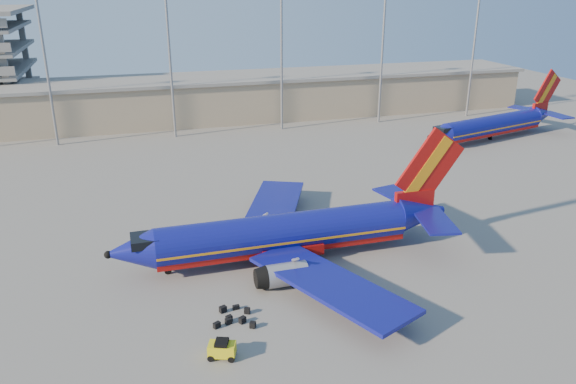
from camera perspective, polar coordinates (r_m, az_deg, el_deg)
name	(u,v)px	position (r m, az deg, el deg)	size (l,w,h in m)	color
ground	(262,238)	(61.88, -2.66, -4.70)	(220.00, 220.00, 0.00)	slate
terminal_building	(243,96)	(116.84, -4.63, 9.69)	(122.00, 16.00, 8.50)	gray
light_mast_row	(226,35)	(102.38, -6.28, 15.57)	(101.60, 1.60, 28.65)	gray
aircraft_main	(291,233)	(56.65, 0.36, -4.20)	(36.89, 35.53, 12.50)	navy
aircraft_second	(495,124)	(106.60, 20.28, 6.45)	(32.52, 15.79, 11.26)	navy
baggage_tug	(222,349)	(43.75, -6.73, -15.54)	(2.34, 1.86, 1.47)	#D2C912
luggage_pile	(234,317)	(48.05, -5.52, -12.55)	(3.45, 3.54, 0.54)	black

